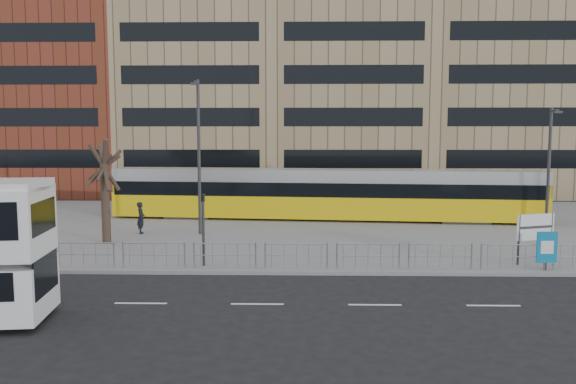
{
  "coord_description": "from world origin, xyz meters",
  "views": [
    {
      "loc": [
        -0.55,
        -22.59,
        5.79
      ],
      "look_at": [
        -1.17,
        6.0,
        2.81
      ],
      "focal_mm": 35.0,
      "sensor_mm": 36.0,
      "label": 1
    }
  ],
  "objects_px": {
    "lamp_post_east": "(549,162)",
    "ad_panel": "(547,248)",
    "bare_tree": "(103,137)",
    "pedestrian": "(141,218)",
    "traffic_light_west": "(203,220)",
    "tram": "(323,194)",
    "lamp_post_west": "(199,151)",
    "station_sign": "(535,229)"
  },
  "relations": [
    {
      "from": "station_sign",
      "to": "pedestrian",
      "type": "xyz_separation_m",
      "value": [
        -19.21,
        6.91,
        -0.61
      ]
    },
    {
      "from": "ad_panel",
      "to": "pedestrian",
      "type": "relative_size",
      "value": 0.9
    },
    {
      "from": "lamp_post_east",
      "to": "ad_panel",
      "type": "bearing_deg",
      "value": -113.51
    },
    {
      "from": "station_sign",
      "to": "bare_tree",
      "type": "distance_m",
      "value": 21.03
    },
    {
      "from": "tram",
      "to": "station_sign",
      "type": "height_order",
      "value": "tram"
    },
    {
      "from": "pedestrian",
      "to": "lamp_post_east",
      "type": "height_order",
      "value": "lamp_post_east"
    },
    {
      "from": "ad_panel",
      "to": "bare_tree",
      "type": "height_order",
      "value": "bare_tree"
    },
    {
      "from": "station_sign",
      "to": "traffic_light_west",
      "type": "height_order",
      "value": "traffic_light_west"
    },
    {
      "from": "station_sign",
      "to": "pedestrian",
      "type": "bearing_deg",
      "value": 141.91
    },
    {
      "from": "lamp_post_east",
      "to": "station_sign",
      "type": "bearing_deg",
      "value": -116.21
    },
    {
      "from": "tram",
      "to": "bare_tree",
      "type": "bearing_deg",
      "value": -138.65
    },
    {
      "from": "tram",
      "to": "pedestrian",
      "type": "relative_size",
      "value": 15.64
    },
    {
      "from": "pedestrian",
      "to": "bare_tree",
      "type": "bearing_deg",
      "value": 146.04
    },
    {
      "from": "ad_panel",
      "to": "traffic_light_west",
      "type": "distance_m",
      "value": 14.36
    },
    {
      "from": "tram",
      "to": "lamp_post_west",
      "type": "relative_size",
      "value": 3.28
    },
    {
      "from": "pedestrian",
      "to": "lamp_post_west",
      "type": "xyz_separation_m",
      "value": [
        3.36,
        -0.13,
        3.77
      ]
    },
    {
      "from": "pedestrian",
      "to": "lamp_post_east",
      "type": "relative_size",
      "value": 0.25
    },
    {
      "from": "tram",
      "to": "bare_tree",
      "type": "distance_m",
      "value": 14.78
    },
    {
      "from": "bare_tree",
      "to": "lamp_post_west",
      "type": "bearing_deg",
      "value": 30.89
    },
    {
      "from": "lamp_post_west",
      "to": "ad_panel",
      "type": "bearing_deg",
      "value": -26.95
    },
    {
      "from": "tram",
      "to": "lamp_post_east",
      "type": "bearing_deg",
      "value": -9.19
    },
    {
      "from": "ad_panel",
      "to": "bare_tree",
      "type": "xyz_separation_m",
      "value": [
        -20.2,
        5.42,
        4.53
      ]
    },
    {
      "from": "lamp_post_west",
      "to": "bare_tree",
      "type": "distance_m",
      "value": 5.17
    },
    {
      "from": "station_sign",
      "to": "pedestrian",
      "type": "height_order",
      "value": "station_sign"
    },
    {
      "from": "ad_panel",
      "to": "bare_tree",
      "type": "distance_m",
      "value": 21.4
    },
    {
      "from": "tram",
      "to": "ad_panel",
      "type": "height_order",
      "value": "tram"
    },
    {
      "from": "traffic_light_west",
      "to": "lamp_post_west",
      "type": "xyz_separation_m",
      "value": [
        -1.5,
        7.5,
        2.7
      ]
    },
    {
      "from": "traffic_light_west",
      "to": "bare_tree",
      "type": "distance_m",
      "value": 8.41
    },
    {
      "from": "lamp_post_west",
      "to": "station_sign",
      "type": "bearing_deg",
      "value": -23.17
    },
    {
      "from": "ad_panel",
      "to": "tram",
      "type": "bearing_deg",
      "value": 117.81
    },
    {
      "from": "ad_panel",
      "to": "lamp_post_west",
      "type": "distance_m",
      "value": 18.13
    },
    {
      "from": "station_sign",
      "to": "traffic_light_west",
      "type": "relative_size",
      "value": 0.7
    },
    {
      "from": "lamp_post_east",
      "to": "tram",
      "type": "bearing_deg",
      "value": 165.47
    },
    {
      "from": "pedestrian",
      "to": "traffic_light_west",
      "type": "xyz_separation_m",
      "value": [
        4.87,
        -7.62,
        1.08
      ]
    },
    {
      "from": "pedestrian",
      "to": "traffic_light_west",
      "type": "height_order",
      "value": "traffic_light_west"
    },
    {
      "from": "pedestrian",
      "to": "traffic_light_west",
      "type": "distance_m",
      "value": 9.11
    },
    {
      "from": "pedestrian",
      "to": "bare_tree",
      "type": "xyz_separation_m",
      "value": [
        -1.02,
        -2.75,
        4.58
      ]
    },
    {
      "from": "lamp_post_east",
      "to": "bare_tree",
      "type": "xyz_separation_m",
      "value": [
        -24.73,
        -4.98,
        1.53
      ]
    },
    {
      "from": "ad_panel",
      "to": "pedestrian",
      "type": "distance_m",
      "value": 20.85
    },
    {
      "from": "tram",
      "to": "lamp_post_west",
      "type": "xyz_separation_m",
      "value": [
        -7.16,
        -5.77,
        3.01
      ]
    },
    {
      "from": "station_sign",
      "to": "bare_tree",
      "type": "height_order",
      "value": "bare_tree"
    },
    {
      "from": "traffic_light_west",
      "to": "lamp_post_east",
      "type": "height_order",
      "value": "lamp_post_east"
    }
  ]
}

